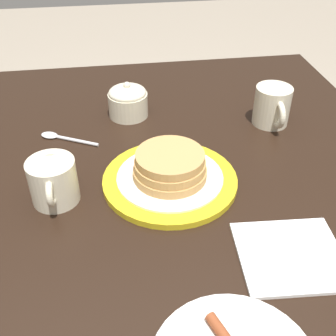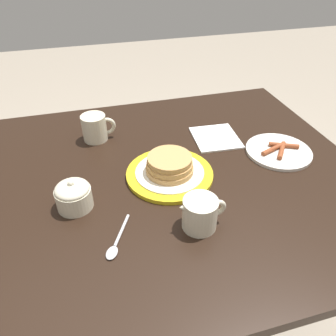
# 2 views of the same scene
# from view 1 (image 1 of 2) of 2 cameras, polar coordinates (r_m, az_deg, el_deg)

# --- Properties ---
(dining_table) EXTENTS (1.11, 0.94, 0.77)m
(dining_table) POSITION_cam_1_polar(r_m,az_deg,el_deg) (0.86, 0.73, -9.23)
(dining_table) COLOR black
(dining_table) RESTS_ON ground_plane
(pancake_plate) EXTENTS (0.24, 0.24, 0.06)m
(pancake_plate) POSITION_cam_1_polar(r_m,az_deg,el_deg) (0.75, 0.30, -0.84)
(pancake_plate) COLOR gold
(pancake_plate) RESTS_ON dining_table
(coffee_mug) EXTENTS (0.11, 0.08, 0.08)m
(coffee_mug) POSITION_cam_1_polar(r_m,az_deg,el_deg) (0.94, 13.97, 8.17)
(coffee_mug) COLOR beige
(coffee_mug) RESTS_ON dining_table
(creamer_pitcher) EXTENTS (0.12, 0.08, 0.09)m
(creamer_pitcher) POSITION_cam_1_polar(r_m,az_deg,el_deg) (0.73, -15.29, -1.57)
(creamer_pitcher) COLOR beige
(creamer_pitcher) RESTS_ON dining_table
(sugar_bowl) EXTENTS (0.09, 0.09, 0.08)m
(sugar_bowl) POSITION_cam_1_polar(r_m,az_deg,el_deg) (0.96, -5.46, 9.08)
(sugar_bowl) COLOR beige
(sugar_bowl) RESTS_ON dining_table
(napkin) EXTENTS (0.15, 0.16, 0.01)m
(napkin) POSITION_cam_1_polar(r_m,az_deg,el_deg) (0.66, 16.28, -11.28)
(napkin) COLOR white
(napkin) RESTS_ON dining_table
(spoon) EXTENTS (0.08, 0.12, 0.01)m
(spoon) POSITION_cam_1_polar(r_m,az_deg,el_deg) (0.91, -14.41, 4.05)
(spoon) COLOR silver
(spoon) RESTS_ON dining_table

